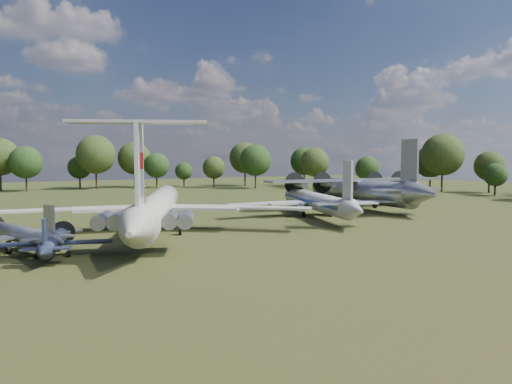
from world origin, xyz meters
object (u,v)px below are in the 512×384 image
il62_airliner (157,213)px  an12_transport (360,194)px  small_prop_northwest (23,239)px  person_on_il62 (144,195)px  tu104_jet (316,205)px  small_prop_west (54,246)px

il62_airliner → an12_transport: 44.04m
small_prop_northwest → person_on_il62: (10.04, -7.84, 4.59)m
tu104_jet → small_prop_west: bearing=-143.2°
an12_transport → person_on_il62: bearing=-147.2°
tu104_jet → person_on_il62: size_ratio=21.63×
an12_transport → small_prop_northwest: an12_transport is taller
il62_airliner → person_on_il62: person_on_il62 is taller
an12_transport → person_on_il62: 53.77m
il62_airliner → an12_transport: an12_transport is taller
small_prop_west → tu104_jet: bearing=34.8°
tu104_jet → small_prop_northwest: (-43.28, -8.90, -0.65)m
small_prop_west → person_on_il62: (7.82, -3.13, 4.79)m
tu104_jet → person_on_il62: bearing=-134.9°
il62_airliner → tu104_jet: 27.92m
il62_airliner → small_prop_west: size_ratio=3.49×
an12_transport → person_on_il62: size_ratio=23.11×
tu104_jet → an12_transport: bearing=41.7°
an12_transport → small_prop_west: size_ratio=2.82×
person_on_il62 → small_prop_west: bearing=25.3°
an12_transport → small_prop_west: 59.71m
small_prop_west → il62_airliner: bearing=52.0°
il62_airliner → small_prop_west: (-13.43, -9.59, -1.42)m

